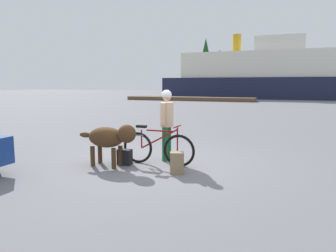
{
  "coord_description": "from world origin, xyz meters",
  "views": [
    {
      "loc": [
        2.79,
        -6.5,
        1.82
      ],
      "look_at": [
        0.14,
        0.5,
        0.81
      ],
      "focal_mm": 33.2,
      "sensor_mm": 36.0,
      "label": 1
    }
  ],
  "objects_px": {
    "handbag_pannier": "(125,157)",
    "backpack": "(177,163)",
    "ferry_boat": "(259,76)",
    "bicycle": "(157,148)",
    "person_cyclist": "(167,118)",
    "dog": "(110,138)"
  },
  "relations": [
    {
      "from": "handbag_pannier",
      "to": "backpack",
      "type": "bearing_deg",
      "value": -10.52
    },
    {
      "from": "handbag_pannier",
      "to": "ferry_boat",
      "type": "bearing_deg",
      "value": 89.91
    },
    {
      "from": "bicycle",
      "to": "person_cyclist",
      "type": "distance_m",
      "value": 0.8
    },
    {
      "from": "dog",
      "to": "backpack",
      "type": "relative_size",
      "value": 3.2
    },
    {
      "from": "bicycle",
      "to": "backpack",
      "type": "distance_m",
      "value": 0.83
    },
    {
      "from": "backpack",
      "to": "ferry_boat",
      "type": "bearing_deg",
      "value": 92.04
    },
    {
      "from": "bicycle",
      "to": "person_cyclist",
      "type": "height_order",
      "value": "person_cyclist"
    },
    {
      "from": "backpack",
      "to": "handbag_pannier",
      "type": "distance_m",
      "value": 1.37
    },
    {
      "from": "person_cyclist",
      "to": "handbag_pannier",
      "type": "height_order",
      "value": "person_cyclist"
    },
    {
      "from": "backpack",
      "to": "handbag_pannier",
      "type": "height_order",
      "value": "backpack"
    },
    {
      "from": "handbag_pannier",
      "to": "person_cyclist",
      "type": "bearing_deg",
      "value": 45.73
    },
    {
      "from": "person_cyclist",
      "to": "ferry_boat",
      "type": "xyz_separation_m",
      "value": [
        -0.68,
        35.17,
        1.84
      ]
    },
    {
      "from": "dog",
      "to": "backpack",
      "type": "distance_m",
      "value": 1.63
    },
    {
      "from": "bicycle",
      "to": "person_cyclist",
      "type": "bearing_deg",
      "value": 86.1
    },
    {
      "from": "dog",
      "to": "handbag_pannier",
      "type": "distance_m",
      "value": 0.57
    },
    {
      "from": "dog",
      "to": "ferry_boat",
      "type": "distance_m",
      "value": 36.22
    },
    {
      "from": "person_cyclist",
      "to": "dog",
      "type": "bearing_deg",
      "value": -134.62
    },
    {
      "from": "bicycle",
      "to": "person_cyclist",
      "type": "relative_size",
      "value": 1.03
    },
    {
      "from": "person_cyclist",
      "to": "ferry_boat",
      "type": "relative_size",
      "value": 0.07
    },
    {
      "from": "bicycle",
      "to": "dog",
      "type": "distance_m",
      "value": 1.07
    },
    {
      "from": "person_cyclist",
      "to": "handbag_pannier",
      "type": "distance_m",
      "value": 1.34
    },
    {
      "from": "handbag_pannier",
      "to": "ferry_boat",
      "type": "relative_size",
      "value": 0.01
    }
  ]
}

